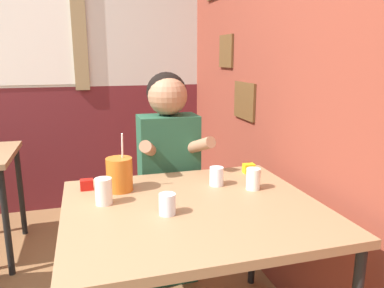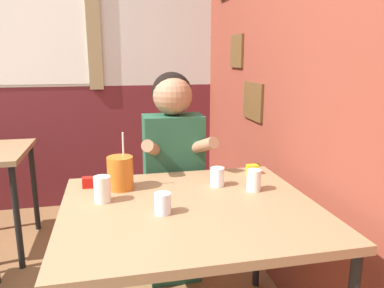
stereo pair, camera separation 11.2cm
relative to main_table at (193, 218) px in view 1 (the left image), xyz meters
name	(u,v)px [view 1 (the left image)]	position (x,y,z in m)	size (l,w,h in m)	color
brick_wall_right	(252,57)	(0.65, 0.86, 0.67)	(0.08, 4.27, 2.70)	brown
back_wall	(45,56)	(-0.71, 2.02, 0.68)	(5.65, 0.09, 2.70)	silver
main_table	(193,218)	(0.00, 0.00, 0.00)	(1.08, 0.95, 0.74)	#93704C
person_seated	(169,172)	(0.03, 0.63, 0.01)	(0.42, 0.42, 1.27)	#235138
cocktail_pitcher	(120,174)	(-0.28, 0.27, 0.14)	(0.12, 0.12, 0.28)	#C6661E
glass_near_pitcher	(216,176)	(0.18, 0.21, 0.10)	(0.07, 0.07, 0.09)	silver
glass_center	(253,179)	(0.33, 0.11, 0.11)	(0.07, 0.07, 0.10)	silver
glass_far_side	(104,191)	(-0.36, 0.12, 0.12)	(0.07, 0.07, 0.11)	silver
glass_by_brick	(167,204)	(-0.13, -0.06, 0.10)	(0.07, 0.07, 0.09)	silver
condiment_ketchup	(87,185)	(-0.43, 0.32, 0.08)	(0.06, 0.04, 0.05)	#B7140F
condiment_mustard	(249,168)	(0.42, 0.36, 0.08)	(0.06, 0.04, 0.05)	yellow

